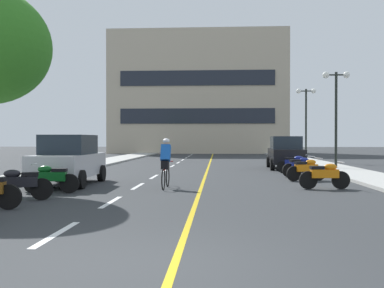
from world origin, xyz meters
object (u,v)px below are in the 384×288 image
Objects in this scene: street_lamp_far at (306,108)px; cyclist_rider at (166,162)px; parked_car_mid at (286,152)px; motorcycle_5 at (307,169)px; motorcycle_2 at (20,183)px; motorcycle_3 at (51,178)px; motorcycle_7 at (295,164)px; motorcycle_4 at (325,175)px; parked_car_near at (69,160)px; street_lamp_mid at (336,98)px; motorcycle_6 at (300,166)px.

street_lamp_far is 2.99× the size of cyclist_rider.
parked_car_mid is 7.34m from motorcycle_5.
cyclist_rider is (3.55, 3.45, 0.41)m from motorcycle_2.
motorcycle_3 is 1.02× the size of motorcycle_7.
street_lamp_far is 1.24× the size of parked_car_mid.
cyclist_rider is (-5.33, 0.08, 0.41)m from motorcycle_4.
street_lamp_mid is at bearing 35.96° from parked_car_near.
cyclist_rider reaches higher than motorcycle_7.
parked_car_near is 2.56× the size of motorcycle_6.
motorcycle_2 and motorcycle_6 have the same top height.
motorcycle_6 is at bearing 41.57° from cyclist_rider.
street_lamp_far is 1.25× the size of parked_car_near.
street_lamp_mid is at bearing 49.13° from cyclist_rider.
parked_car_near reaches higher than motorcycle_4.
motorcycle_5 is 1.00× the size of motorcycle_6.
parked_car_near is at bearing -156.48° from motorcycle_6.
motorcycle_7 is at bearing -90.97° from parked_car_mid.
motorcycle_5 is (-0.03, 2.95, 0.00)m from motorcycle_4.
parked_car_mid reaches higher than motorcycle_4.
street_lamp_far is 19.12m from motorcycle_4.
motorcycle_6 and motorcycle_7 have the same top height.
parked_car_near reaches higher than motorcycle_6.
motorcycle_5 is (-2.83, -6.52, -3.44)m from street_lamp_mid.
street_lamp_far reaches higher than motorcycle_2.
motorcycle_2 is at bearing -97.06° from motorcycle_3.
motorcycle_4 is at bearing -91.33° from parked_car_mid.
motorcycle_2 is (0.10, -4.30, -0.44)m from parked_car_near.
street_lamp_mid reaches higher than motorcycle_3.
street_lamp_mid is at bearing -90.96° from street_lamp_far.
motorcycle_3 is 1.00× the size of motorcycle_4.
street_lamp_mid reaches higher than motorcycle_2.
motorcycle_3 is at bearing -83.19° from parked_car_near.
street_lamp_far reaches higher than motorcycle_4.
parked_car_mid is 10.29m from motorcycle_4.
motorcycle_3 is 1.03× the size of motorcycle_5.
cyclist_rider reaches higher than motorcycle_2.
parked_car_near is at bearing -144.04° from street_lamp_mid.
street_lamp_mid is at bearing 44.14° from motorcycle_3.
motorcycle_3 is 3.78m from cyclist_rider.
motorcycle_4 is 0.96× the size of cyclist_rider.
motorcycle_2 and motorcycle_5 have the same top height.
street_lamp_mid is 7.90m from motorcycle_5.
motorcycle_7 is (-2.62, -2.51, -3.44)m from street_lamp_mid.
cyclist_rider reaches higher than motorcycle_4.
motorcycle_4 is 2.95m from motorcycle_5.
parked_car_mid is 5.42m from motorcycle_6.
street_lamp_far is 14.42m from motorcycle_6.
motorcycle_4 and motorcycle_6 have the same top height.
parked_car_mid is at bearing 56.23° from motorcycle_2.
street_lamp_mid is 9.09m from street_lamp_far.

